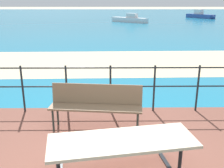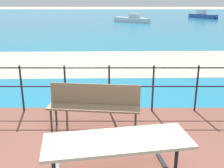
{
  "view_description": "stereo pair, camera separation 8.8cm",
  "coord_description": "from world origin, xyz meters",
  "px_view_note": "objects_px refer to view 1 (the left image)",
  "views": [
    {
      "loc": [
        -0.03,
        -3.11,
        2.47
      ],
      "look_at": [
        0.04,
        2.96,
        0.54
      ],
      "focal_mm": 41.69,
      "sensor_mm": 36.0,
      "label": 1
    },
    {
      "loc": [
        0.06,
        -3.11,
        2.47
      ],
      "look_at": [
        0.04,
        2.96,
        0.54
      ],
      "focal_mm": 41.69,
      "sensor_mm": 36.0,
      "label": 2
    }
  ],
  "objects_px": {
    "boat_far": "(129,19)",
    "boat_mid": "(200,15)",
    "park_bench": "(96,102)",
    "picnic_table": "(122,153)"
  },
  "relations": [
    {
      "from": "picnic_table",
      "to": "boat_far",
      "type": "distance_m",
      "value": 29.99
    },
    {
      "from": "picnic_table",
      "to": "park_bench",
      "type": "relative_size",
      "value": 1.14
    },
    {
      "from": "boat_far",
      "to": "boat_mid",
      "type": "bearing_deg",
      "value": -102.67
    },
    {
      "from": "park_bench",
      "to": "picnic_table",
      "type": "bearing_deg",
      "value": -71.11
    },
    {
      "from": "boat_mid",
      "to": "boat_far",
      "type": "distance_m",
      "value": 14.09
    },
    {
      "from": "park_bench",
      "to": "boat_far",
      "type": "distance_m",
      "value": 28.23
    },
    {
      "from": "boat_mid",
      "to": "boat_far",
      "type": "bearing_deg",
      "value": -81.55
    },
    {
      "from": "boat_far",
      "to": "park_bench",
      "type": "bearing_deg",
      "value": 126.65
    },
    {
      "from": "picnic_table",
      "to": "park_bench",
      "type": "xyz_separation_m",
      "value": [
        -0.41,
        1.81,
        -0.02
      ]
    },
    {
      "from": "park_bench",
      "to": "boat_mid",
      "type": "relative_size",
      "value": 0.34
    }
  ]
}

